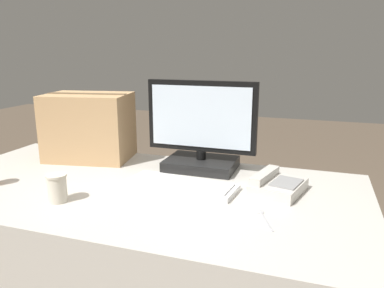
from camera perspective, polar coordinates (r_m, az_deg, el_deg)
office_desk at (r=1.71m, az=-7.75°, el=-18.29°), size 1.80×0.90×0.75m
monitor at (r=1.70m, az=1.40°, el=1.29°), size 0.51×0.23×0.41m
keyboard at (r=1.50m, az=-1.62°, el=-6.24°), size 0.46×0.20×0.03m
desk_phone at (r=1.49m, az=12.77°, el=-6.15°), size 0.22×0.25×0.07m
paper_cup_right at (r=1.45m, az=-19.86°, el=-6.32°), size 0.07×0.07×0.10m
spoon at (r=1.29m, az=10.78°, el=-10.74°), size 0.08×0.16×0.00m
cardboard_box at (r=1.94m, az=-15.40°, el=2.58°), size 0.45×0.34×0.33m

